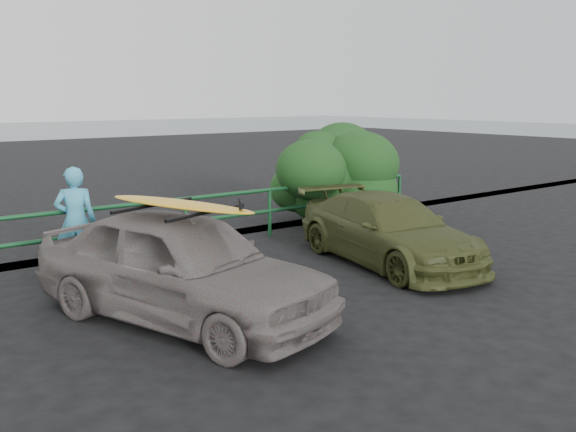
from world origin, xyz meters
name	(u,v)px	position (x,y,z in m)	size (l,w,h in m)	color
ground	(313,336)	(0.00, 0.00, 0.00)	(80.00, 80.00, 0.00)	black
guardrail	(138,230)	(0.00, 5.00, 0.52)	(14.00, 0.08, 1.04)	#144723
shrub_right	(326,178)	(5.00, 5.50, 1.05)	(3.20, 2.40, 2.11)	#1A4218
sedan	(181,266)	(-1.00, 1.48, 0.74)	(1.75, 4.35, 1.48)	#665D5B
olive_vehicle	(388,230)	(3.34, 1.90, 0.60)	(1.69, 4.15, 1.20)	#3E441E
man	(76,221)	(-1.27, 4.61, 0.90)	(0.66, 0.43, 1.80)	#43A7CB
roof_rack	(179,209)	(-1.00, 1.48, 1.51)	(1.42, 1.00, 0.05)	black
surfboard	(179,204)	(-1.00, 1.48, 1.57)	(0.51, 2.44, 0.07)	#EEAB19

